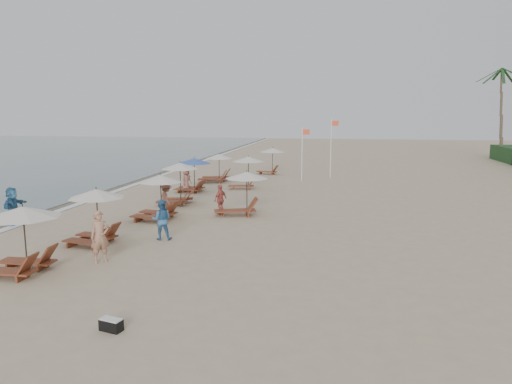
% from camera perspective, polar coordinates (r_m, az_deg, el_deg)
% --- Properties ---
extents(ground, '(160.00, 160.00, 0.00)m').
position_cam_1_polar(ground, '(18.94, -1.21, -6.47)').
color(ground, tan).
rests_on(ground, ground).
extents(wet_sand_band, '(3.20, 140.00, 0.01)m').
position_cam_1_polar(wet_sand_band, '(32.59, -19.61, -0.27)').
color(wet_sand_band, '#6B5E4C').
rests_on(wet_sand_band, ground).
extents(foam_line, '(0.50, 140.00, 0.02)m').
position_cam_1_polar(foam_line, '(31.97, -17.58, -0.33)').
color(foam_line, white).
rests_on(foam_line, ground).
extents(lounger_station_0, '(2.57, 2.38, 2.25)m').
position_cam_1_polar(lounger_station_0, '(17.23, -26.37, -4.92)').
color(lounger_station_0, brown).
rests_on(lounger_station_0, ground).
extents(lounger_station_1, '(2.42, 2.20, 2.24)m').
position_cam_1_polar(lounger_station_1, '(19.97, -18.84, -2.57)').
color(lounger_station_1, brown).
rests_on(lounger_station_1, ground).
extents(lounger_station_2, '(2.50, 2.10, 2.22)m').
position_cam_1_polar(lounger_station_2, '(23.78, -11.78, -0.76)').
color(lounger_station_2, brown).
rests_on(lounger_station_2, ground).
extents(lounger_station_3, '(2.43, 2.14, 2.39)m').
position_cam_1_polar(lounger_station_3, '(27.59, -9.38, 1.08)').
color(lounger_station_3, brown).
rests_on(lounger_station_3, ground).
extents(lounger_station_4, '(2.45, 2.28, 2.24)m').
position_cam_1_polar(lounger_station_4, '(31.83, -7.66, 2.22)').
color(lounger_station_4, brown).
rests_on(lounger_station_4, ground).
extents(lounger_station_5, '(2.64, 2.38, 2.12)m').
position_cam_1_polar(lounger_station_5, '(36.36, -4.85, 2.71)').
color(lounger_station_5, brown).
rests_on(lounger_station_5, ground).
extents(inland_station_0, '(2.83, 2.26, 2.22)m').
position_cam_1_polar(inland_station_0, '(24.30, -1.76, 0.25)').
color(inland_station_0, brown).
rests_on(inland_station_0, ground).
extents(inland_station_1, '(2.56, 2.24, 2.22)m').
position_cam_1_polar(inland_station_1, '(32.81, -1.23, 2.93)').
color(inland_station_1, brown).
rests_on(inland_station_1, ground).
extents(inland_station_2, '(2.53, 2.24, 2.22)m').
position_cam_1_polar(inland_station_2, '(40.80, 1.75, 4.23)').
color(inland_station_2, brown).
rests_on(inland_station_2, ground).
extents(beachgoer_near, '(0.79, 0.78, 1.84)m').
position_cam_1_polar(beachgoer_near, '(17.59, -18.11, -5.09)').
color(beachgoer_near, '#AD7A5E').
rests_on(beachgoer_near, ground).
extents(beachgoer_mid_a, '(0.95, 0.83, 1.68)m').
position_cam_1_polar(beachgoer_mid_a, '(20.08, -11.21, -3.26)').
color(beachgoer_mid_a, '#336799').
rests_on(beachgoer_mid_a, ground).
extents(beachgoer_mid_b, '(1.17, 1.24, 1.69)m').
position_cam_1_polar(beachgoer_mid_b, '(24.76, -10.66, -0.84)').
color(beachgoer_mid_b, brown).
rests_on(beachgoer_mid_b, ground).
extents(beachgoer_far_a, '(0.74, 0.97, 1.54)m').
position_cam_1_polar(beachgoer_far_a, '(24.76, -4.27, -0.88)').
color(beachgoer_far_a, '#BD554B').
rests_on(beachgoer_far_a, ground).
extents(beachgoer_far_b, '(0.76, 0.89, 1.54)m').
position_cam_1_polar(beachgoer_far_b, '(32.20, -8.30, 1.44)').
color(beachgoer_far_b, '#A16557').
rests_on(beachgoer_far_b, ground).
extents(waterline_walker, '(0.70, 1.71, 1.80)m').
position_cam_1_polar(waterline_walker, '(24.93, -27.03, -1.52)').
color(waterline_walker, '#2F658F').
rests_on(waterline_walker, ground).
extents(duffel_bag, '(0.60, 0.40, 0.31)m').
position_cam_1_polar(duffel_bag, '(12.43, -16.89, -14.89)').
color(duffel_bag, black).
rests_on(duffel_bag, ground).
extents(flag_pole_near, '(0.60, 0.08, 4.15)m').
position_cam_1_polar(flag_pole_near, '(36.78, 5.57, 4.90)').
color(flag_pole_near, silver).
rests_on(flag_pole_near, ground).
extents(flag_pole_far, '(0.59, 0.08, 4.78)m').
position_cam_1_polar(flag_pole_far, '(38.41, 8.97, 5.51)').
color(flag_pole_far, silver).
rests_on(flag_pole_far, ground).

